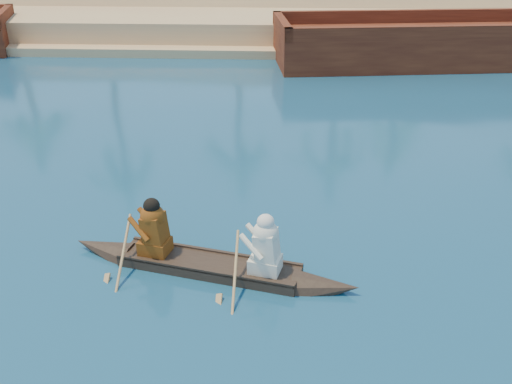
# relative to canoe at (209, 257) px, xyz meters

# --- Properties ---
(shrub_cluster) EXTENTS (100.00, 6.00, 2.40)m
(shrub_cluster) POSITION_rel_canoe_xyz_m (-6.97, 25.85, 0.92)
(shrub_cluster) COLOR #1E3A15
(shrub_cluster) RESTS_ON ground
(canoe) EXTENTS (5.34, 1.95, 1.47)m
(canoe) POSITION_rel_canoe_xyz_m (0.00, 0.00, 0.00)
(canoe) COLOR #35271D
(canoe) RESTS_ON ground
(barge_right) EXTENTS (13.54, 5.98, 2.18)m
(barge_right) POSITION_rel_canoe_xyz_m (7.47, 16.35, 0.48)
(barge_right) COLOR maroon
(barge_right) RESTS_ON ground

